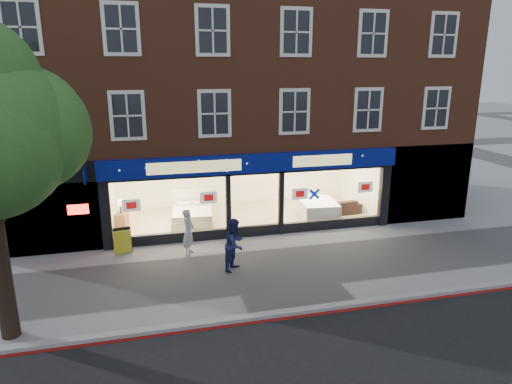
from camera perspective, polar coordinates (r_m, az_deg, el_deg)
name	(u,v)px	position (r m, az deg, el deg)	size (l,w,h in m)	color
ground	(277,268)	(15.30, 2.65, -9.42)	(120.00, 120.00, 0.00)	gray
kerb_line	(310,315)	(12.69, 6.76, -15.05)	(60.00, 0.10, 0.01)	#8C0A07
kerb_stone	(307,310)	(12.83, 6.45, -14.41)	(60.00, 0.25, 0.12)	gray
showroom_floor	(243,217)	(20.01, -1.63, -3.15)	(11.00, 4.50, 0.10)	tan
building	(233,61)	(20.62, -2.86, 16.09)	(19.00, 8.26, 10.30)	brown
display_bed	(193,215)	(19.29, -7.93, -2.83)	(1.97, 2.29, 1.18)	beige
bedside_table	(122,220)	(19.43, -16.45, -3.36)	(0.45, 0.45, 0.55)	brown
mattress_stack	(318,209)	(19.89, 7.72, -2.14)	(1.65, 2.00, 0.74)	silver
sofa	(337,207)	(20.54, 10.08, -1.84)	(2.12, 0.83, 0.62)	black
a_board	(123,241)	(16.85, -16.33, -5.92)	(0.61, 0.39, 0.94)	gold
pedestrian_grey	(189,232)	(16.21, -8.43, -4.96)	(0.60, 0.39, 1.64)	#ACB0B4
pedestrian_blue	(235,244)	(14.84, -2.66, -6.55)	(0.85, 0.66, 1.75)	#1B1E4C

